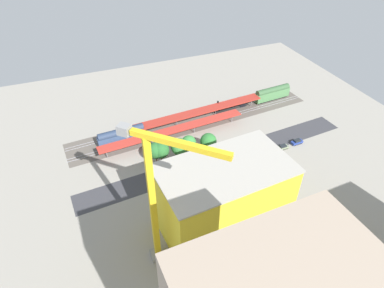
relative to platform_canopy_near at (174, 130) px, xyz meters
The scene contains 27 objects.
ground_plane 17.41m from the platform_canopy_near, 133.29° to the left, with size 161.90×161.90×0.00m, color gray.
rail_bed 14.77m from the platform_canopy_near, 144.78° to the right, with size 101.19×14.46×0.01m, color #5B544C.
street_asphalt 20.75m from the platform_canopy_near, 124.79° to the left, with size 101.19×9.00×0.01m, color #38383D.
track_rails 14.72m from the platform_canopy_near, 144.78° to the right, with size 100.88×16.03×0.12m.
platform_canopy_near is the anchor object (origin of this frame).
platform_canopy_far 14.65m from the platform_canopy_near, 147.64° to the right, with size 58.40×9.29×4.41m.
locomotive 31.81m from the platform_canopy_near, 158.88° to the right, with size 16.11×4.02×5.17m.
passenger_coach 51.15m from the platform_canopy_near, 167.08° to the right, with size 17.08×4.17×6.12m.
freight_coach_far 19.19m from the platform_canopy_near, 15.05° to the right, with size 17.66×4.32×5.83m.
parked_car_0 45.60m from the platform_canopy_near, 154.41° to the left, with size 4.47×2.05×1.79m.
parked_car_1 40.17m from the platform_canopy_near, 149.53° to the left, with size 4.32×1.92×1.53m.
parked_car_2 34.42m from the platform_canopy_near, 144.65° to the left, with size 4.59×2.25×1.84m.
parked_car_3 29.50m from the platform_canopy_near, 138.26° to the left, with size 4.28×2.07×1.77m.
parked_car_4 26.11m from the platform_canopy_near, 127.27° to the left, with size 4.86×2.14×1.70m.
construction_building 42.58m from the platform_canopy_near, 89.35° to the left, with size 33.04×18.67×20.23m, color yellow.
construction_roof_slab 45.24m from the platform_canopy_near, 89.35° to the left, with size 33.64×19.27×0.40m, color #ADA89E.
tower_crane 53.76m from the platform_canopy_near, 67.67° to the left, with size 17.34×16.71×39.35m.
box_truck_0 30.35m from the platform_canopy_near, 112.14° to the left, with size 9.01×3.19×3.13m.
box_truck_1 27.58m from the platform_canopy_near, 84.74° to the left, with size 8.88×3.46×3.58m.
box_truck_2 28.70m from the platform_canopy_near, 83.94° to the left, with size 10.24×3.17×3.62m.
street_tree_0 11.33m from the platform_canopy_near, 98.90° to the left, with size 5.09×5.09×8.01m.
street_tree_1 14.20m from the platform_canopy_near, 53.76° to the left, with size 5.66×5.66×8.20m.
street_tree_2 11.47m from the platform_canopy_near, 98.69° to the left, with size 5.17×5.17×7.56m.
street_tree_3 15.08m from the platform_canopy_near, 124.52° to the left, with size 5.76×5.76×7.97m.
street_tree_4 14.84m from the platform_canopy_near, 47.26° to the left, with size 5.68×5.68×8.13m.
street_tree_5 11.72m from the platform_canopy_near, 81.07° to the left, with size 5.91×5.91×7.98m.
traffic_light 33.69m from the platform_canopy_near, 140.11° to the left, with size 0.50×0.36×7.14m.
Camera 1 is at (41.53, 82.12, 74.23)m, focal length 30.73 mm.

